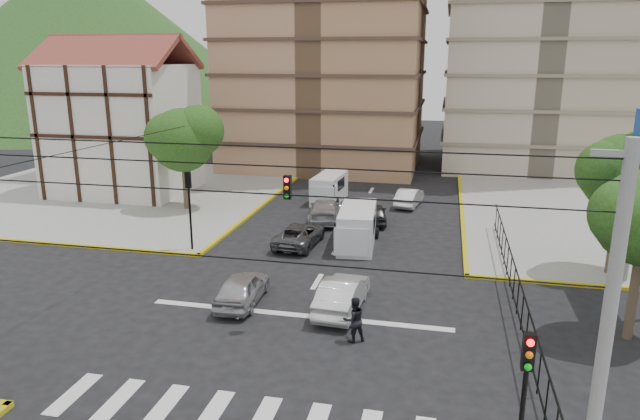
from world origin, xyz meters
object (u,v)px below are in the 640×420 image
(van_right_lane, at_px, (357,229))
(car_silver_front_left, at_px, (242,288))
(van_left_lane, at_px, (329,189))
(traffic_light_nw, at_px, (189,198))
(car_white_front_right, at_px, (342,294))
(pedestrian_crosswalk, at_px, (354,320))
(traffic_light_se, at_px, (524,390))

(van_right_lane, bearing_deg, car_silver_front_left, -117.68)
(van_left_lane, bearing_deg, traffic_light_nw, -107.54)
(van_left_lane, xyz_separation_m, car_white_front_right, (4.39, -18.40, -0.25))
(pedestrian_crosswalk, bearing_deg, traffic_light_nw, -69.75)
(traffic_light_se, height_order, car_silver_front_left, traffic_light_se)
(van_right_lane, distance_m, pedestrian_crosswalk, 11.27)
(car_white_front_right, bearing_deg, van_left_lane, -73.09)
(van_right_lane, distance_m, car_white_front_right, 8.55)
(car_silver_front_left, bearing_deg, van_left_lane, -92.46)
(van_right_lane, distance_m, van_left_lane, 10.54)
(van_left_lane, xyz_separation_m, pedestrian_crosswalk, (5.32, -21.03, -0.10))
(car_silver_front_left, bearing_deg, traffic_light_se, 134.95)
(van_left_lane, distance_m, car_silver_front_left, 18.62)
(traffic_light_se, distance_m, traffic_light_nw, 22.06)
(van_right_lane, xyz_separation_m, pedestrian_crosswalk, (1.65, -11.14, -0.19))
(traffic_light_nw, xyz_separation_m, van_left_lane, (5.17, 12.71, -2.12))
(traffic_light_nw, height_order, van_left_lane, traffic_light_nw)
(car_silver_front_left, distance_m, car_white_front_right, 4.45)
(traffic_light_nw, xyz_separation_m, car_silver_front_left, (5.12, -5.91, -2.41))
(car_white_front_right, distance_m, pedestrian_crosswalk, 2.79)
(traffic_light_se, distance_m, car_silver_front_left, 14.48)
(traffic_light_nw, bearing_deg, van_left_lane, 67.87)
(traffic_light_se, xyz_separation_m, pedestrian_crosswalk, (-5.12, 7.28, -2.22))
(traffic_light_se, relative_size, van_right_lane, 0.86)
(van_right_lane, xyz_separation_m, van_left_lane, (-3.66, 9.89, -0.09))
(traffic_light_se, distance_m, car_white_front_right, 11.85)
(traffic_light_se, height_order, van_right_lane, traffic_light_se)
(van_left_lane, height_order, car_silver_front_left, van_left_lane)
(car_silver_front_left, bearing_deg, van_right_lane, -115.36)
(traffic_light_nw, xyz_separation_m, car_white_front_right, (9.56, -5.69, -2.37))
(traffic_light_se, xyz_separation_m, van_left_lane, (-10.43, 28.31, -2.12))
(traffic_light_se, height_order, traffic_light_nw, same)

